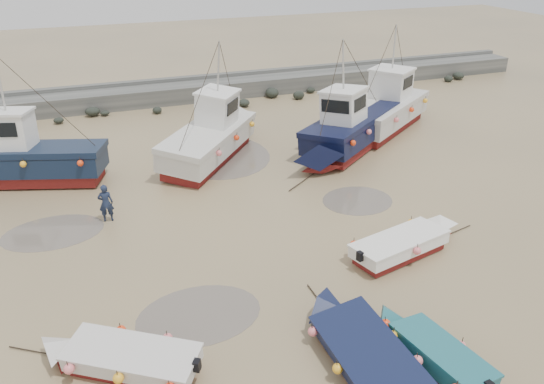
{
  "coord_description": "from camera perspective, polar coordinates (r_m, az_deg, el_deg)",
  "views": [
    {
      "loc": [
        -5.57,
        -15.81,
        11.28
      ],
      "look_at": [
        1.3,
        2.88,
        1.4
      ],
      "focal_mm": 35.0,
      "sensor_mm": 36.0,
      "label": 1
    }
  ],
  "objects": [
    {
      "name": "cabin_boat_2",
      "position": [
        30.04,
        8.26,
        6.74
      ],
      "size": [
        9.49,
        7.55,
        6.22
      ],
      "rotation": [
        0.0,
        0.0,
        2.21
      ],
      "color": "maroon",
      "rests_on": "ground"
    },
    {
      "name": "puddle_a",
      "position": [
        17.91,
        -7.86,
        -12.93
      ],
      "size": [
        4.1,
        4.1,
        0.01
      ],
      "primitive_type": "cylinder",
      "color": "#62594F",
      "rests_on": "ground"
    },
    {
      "name": "cabin_boat_1",
      "position": [
        29.14,
        -6.48,
        6.24
      ],
      "size": [
        7.65,
        9.01,
        6.22
      ],
      "rotation": [
        0.0,
        0.0,
        -0.68
      ],
      "color": "maroon",
      "rests_on": "ground"
    },
    {
      "name": "person",
      "position": [
        23.99,
        -17.17,
        -2.95
      ],
      "size": [
        0.66,
        0.46,
        1.71
      ],
      "primitive_type": "imported",
      "rotation": [
        0.0,
        0.0,
        3.06
      ],
      "color": "#1A233B",
      "rests_on": "ground"
    },
    {
      "name": "dinghy_0",
      "position": [
        16.17,
        -15.92,
        -16.47
      ],
      "size": [
        5.4,
        3.9,
        1.43
      ],
      "rotation": [
        0.0,
        0.0,
        0.99
      ],
      "color": "maroon",
      "rests_on": "ground"
    },
    {
      "name": "puddle_d",
      "position": [
        29.67,
        -5.82,
        3.91
      ],
      "size": [
        5.69,
        5.69,
        0.01
      ],
      "primitive_type": "cylinder",
      "color": "#62594F",
      "rests_on": "ground"
    },
    {
      "name": "dinghy_1",
      "position": [
        16.03,
        10.04,
        -16.2
      ],
      "size": [
        2.36,
        6.51,
        1.43
      ],
      "rotation": [
        0.0,
        0.0,
        0.02
      ],
      "color": "maroon",
      "rests_on": "ground"
    },
    {
      "name": "dinghy_2",
      "position": [
        16.38,
        16.59,
        -15.83
      ],
      "size": [
        2.11,
        5.19,
        1.43
      ],
      "rotation": [
        0.0,
        0.0,
        0.19
      ],
      "color": "maroon",
      "rests_on": "ground"
    },
    {
      "name": "puddle_c",
      "position": [
        23.86,
        -22.5,
        -4.03
      ],
      "size": [
        4.1,
        4.1,
        0.01
      ],
      "primitive_type": "cylinder",
      "color": "#62594F",
      "rests_on": "ground"
    },
    {
      "name": "cabin_boat_0",
      "position": [
        28.55,
        -25.47,
        3.38
      ],
      "size": [
        9.73,
        4.67,
        6.22
      ],
      "rotation": [
        0.0,
        0.0,
        1.26
      ],
      "color": "maroon",
      "rests_on": "ground"
    },
    {
      "name": "dinghy_3",
      "position": [
        21.05,
        14.32,
        -5.2
      ],
      "size": [
        6.2,
        2.55,
        1.43
      ],
      "rotation": [
        0.0,
        0.0,
        -1.34
      ],
      "color": "maroon",
      "rests_on": "ground"
    },
    {
      "name": "ground",
      "position": [
        20.2,
        -0.64,
        -7.55
      ],
      "size": [
        120.0,
        120.0,
        0.0
      ],
      "primitive_type": "plane",
      "color": "#9D855B",
      "rests_on": "ground"
    },
    {
      "name": "cabin_boat_3",
      "position": [
        34.4,
        12.23,
        8.97
      ],
      "size": [
        9.62,
        7.55,
        6.22
      ],
      "rotation": [
        0.0,
        0.0,
        -0.96
      ],
      "color": "maroon",
      "rests_on": "ground"
    },
    {
      "name": "seawall",
      "position": [
        39.67,
        -11.47,
        10.29
      ],
      "size": [
        60.0,
        4.92,
        1.5
      ],
      "color": "slate",
      "rests_on": "ground"
    },
    {
      "name": "puddle_b",
      "position": [
        24.91,
        9.17,
        -0.9
      ],
      "size": [
        3.31,
        3.31,
        0.01
      ],
      "primitive_type": "cylinder",
      "color": "#62594F",
      "rests_on": "ground"
    }
  ]
}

